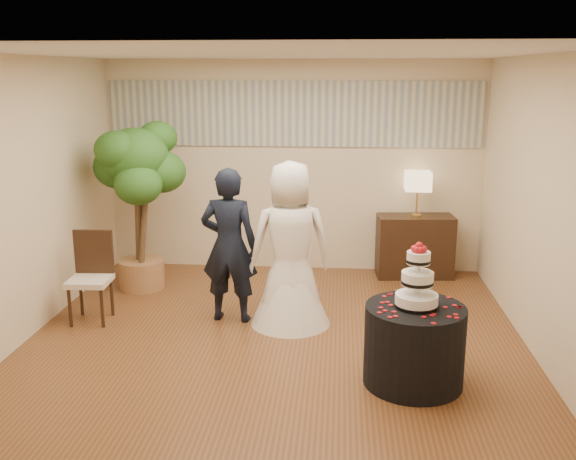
# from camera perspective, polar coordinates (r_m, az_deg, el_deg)

# --- Properties ---
(floor) EXTENTS (5.00, 5.00, 0.00)m
(floor) POSITION_cam_1_polar(r_m,az_deg,el_deg) (6.58, -1.17, -9.74)
(floor) COLOR brown
(floor) RESTS_ON ground
(ceiling) EXTENTS (5.00, 5.00, 0.00)m
(ceiling) POSITION_cam_1_polar(r_m,az_deg,el_deg) (6.03, -1.31, 15.44)
(ceiling) COLOR white
(ceiling) RESTS_ON wall_back
(wall_back) EXTENTS (5.00, 0.06, 2.80)m
(wall_back) POSITION_cam_1_polar(r_m,az_deg,el_deg) (8.60, 0.49, 5.63)
(wall_back) COLOR beige
(wall_back) RESTS_ON ground
(wall_front) EXTENTS (5.00, 0.06, 2.80)m
(wall_front) POSITION_cam_1_polar(r_m,az_deg,el_deg) (3.76, -5.20, -5.39)
(wall_front) COLOR beige
(wall_front) RESTS_ON ground
(wall_left) EXTENTS (0.06, 5.00, 2.80)m
(wall_left) POSITION_cam_1_polar(r_m,az_deg,el_deg) (6.87, -22.47, 2.46)
(wall_left) COLOR beige
(wall_left) RESTS_ON ground
(wall_right) EXTENTS (0.06, 5.00, 2.80)m
(wall_right) POSITION_cam_1_polar(r_m,az_deg,el_deg) (6.40, 21.65, 1.76)
(wall_right) COLOR beige
(wall_right) RESTS_ON ground
(mural_border) EXTENTS (4.90, 0.02, 0.85)m
(mural_border) POSITION_cam_1_polar(r_m,az_deg,el_deg) (8.51, 0.49, 10.28)
(mural_border) COLOR #A9AB9D
(mural_border) RESTS_ON wall_back
(groom) EXTENTS (0.64, 0.44, 1.68)m
(groom) POSITION_cam_1_polar(r_m,az_deg,el_deg) (6.86, -5.25, -1.37)
(groom) COLOR black
(groom) RESTS_ON floor
(bride) EXTENTS (1.03, 1.02, 1.76)m
(bride) POSITION_cam_1_polar(r_m,az_deg,el_deg) (6.71, 0.21, -1.27)
(bride) COLOR white
(bride) RESTS_ON floor
(cake_table) EXTENTS (1.09, 1.09, 0.70)m
(cake_table) POSITION_cam_1_polar(r_m,az_deg,el_deg) (5.70, 11.14, -10.03)
(cake_table) COLOR black
(cake_table) RESTS_ON floor
(wedding_cake) EXTENTS (0.37, 0.37, 0.57)m
(wedding_cake) POSITION_cam_1_polar(r_m,az_deg,el_deg) (5.47, 11.45, -3.93)
(wedding_cake) COLOR white
(wedding_cake) RESTS_ON cake_table
(console) EXTENTS (1.01, 0.51, 0.82)m
(console) POSITION_cam_1_polar(r_m,az_deg,el_deg) (8.59, 11.19, -1.42)
(console) COLOR black
(console) RESTS_ON floor
(table_lamp) EXTENTS (0.33, 0.33, 0.58)m
(table_lamp) POSITION_cam_1_polar(r_m,az_deg,el_deg) (8.43, 11.42, 3.16)
(table_lamp) COLOR beige
(table_lamp) RESTS_ON console
(ficus_tree) EXTENTS (1.36, 1.36, 2.10)m
(ficus_tree) POSITION_cam_1_polar(r_m,az_deg,el_deg) (8.02, -13.20, 2.14)
(ficus_tree) COLOR #2A5E1D
(ficus_tree) RESTS_ON floor
(side_chair) EXTENTS (0.47, 0.49, 0.97)m
(side_chair) POSITION_cam_1_polar(r_m,az_deg,el_deg) (7.20, -17.23, -4.12)
(side_chair) COLOR black
(side_chair) RESTS_ON floor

